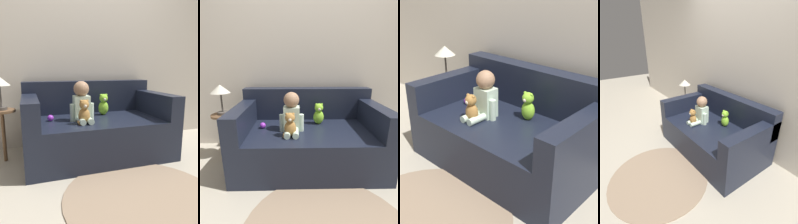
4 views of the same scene
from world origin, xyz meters
The scene contains 9 objects.
ground_plane centered at (0.00, 0.00, 0.00)m, with size 12.00×12.00×0.00m, color #B7AD99.
wall_back centered at (0.00, 0.57, 1.30)m, with size 8.00×0.05×2.60m.
couch centered at (0.00, 0.05, 0.31)m, with size 1.63×0.96×0.85m.
person_baby centered at (-0.20, -0.07, 0.64)m, with size 0.27×0.33×0.43m.
teddy_bear_brown centered at (-0.21, -0.22, 0.57)m, with size 0.15×0.12×0.25m.
plush_toy_side centered at (0.13, 0.14, 0.58)m, with size 0.13×0.12×0.26m.
toy_ball centered at (-0.53, 0.01, 0.48)m, with size 0.07×0.07×0.07m.
floor_rug centered at (0.08, -0.96, 0.01)m, with size 1.29×1.29×0.01m.
side_table centered at (-1.02, 0.15, 0.72)m, with size 0.28×0.28×0.93m.
Camera 1 is at (-0.75, -2.34, 1.01)m, focal length 35.00 mm.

